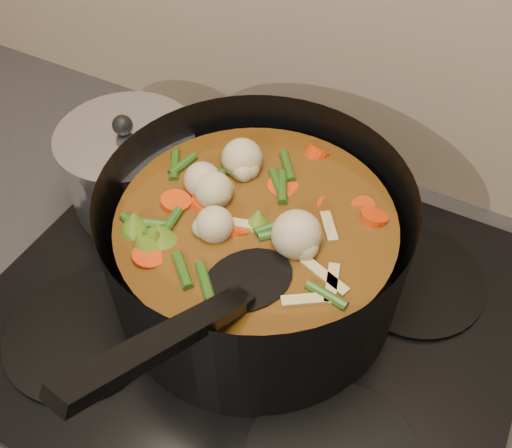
% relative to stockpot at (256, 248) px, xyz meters
% --- Properties ---
extents(stovetop, '(0.62, 0.54, 0.03)m').
position_rel_stockpot_xyz_m(stovetop, '(0.01, -0.03, -0.09)').
color(stovetop, black).
rests_on(stovetop, counter).
extents(stockpot, '(0.43, 0.51, 0.25)m').
position_rel_stockpot_xyz_m(stockpot, '(0.00, 0.00, 0.00)').
color(stockpot, black).
rests_on(stockpot, stovetop).
extents(saucepan, '(0.18, 0.18, 0.15)m').
position_rel_stockpot_xyz_m(saucepan, '(-0.22, 0.06, -0.02)').
color(saucepan, silver).
rests_on(saucepan, stovetop).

